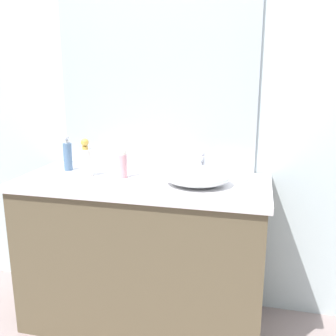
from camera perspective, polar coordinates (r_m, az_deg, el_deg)
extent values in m
cube|color=silver|center=(2.28, -0.27, 10.94)|extent=(6.00, 0.06, 2.60)
cube|color=brown|center=(2.21, -3.80, -13.10)|extent=(1.32, 0.55, 0.83)
cube|color=silver|center=(2.05, -3.99, -2.25)|extent=(1.36, 0.59, 0.03)
cube|color=#B2BCC6|center=(2.26, -1.90, 15.08)|extent=(1.18, 0.01, 1.20)
ellipsoid|color=silver|center=(1.94, 4.34, -1.23)|extent=(0.34, 0.30, 0.09)
cylinder|color=silver|center=(2.12, 5.15, 0.30)|extent=(0.03, 0.03, 0.11)
cylinder|color=silver|center=(2.05, 4.93, 1.15)|extent=(0.02, 0.12, 0.02)
sphere|color=silver|center=(2.12, 5.26, 2.22)|extent=(0.03, 0.03, 0.03)
cylinder|color=white|center=(2.15, -12.28, 0.77)|extent=(0.08, 0.08, 0.15)
cylinder|color=gold|center=(2.13, -12.40, 2.98)|extent=(0.03, 0.03, 0.02)
sphere|color=gold|center=(2.13, -12.44, 3.80)|extent=(0.04, 0.04, 0.04)
cylinder|color=gold|center=(2.12, -12.57, 3.75)|extent=(0.02, 0.02, 0.02)
cylinder|color=#D497A0|center=(2.09, -6.81, 0.28)|extent=(0.05, 0.05, 0.13)
cylinder|color=silver|center=(2.07, -6.87, 2.34)|extent=(0.04, 0.04, 0.02)
cylinder|color=slate|center=(2.31, -14.87, 1.65)|extent=(0.05, 0.05, 0.16)
cylinder|color=silver|center=(2.29, -15.01, 3.85)|extent=(0.02, 0.02, 0.02)
sphere|color=silver|center=(2.29, -15.05, 4.43)|extent=(0.03, 0.03, 0.03)
cylinder|color=silver|center=(2.28, -15.18, 4.38)|extent=(0.01, 0.02, 0.01)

